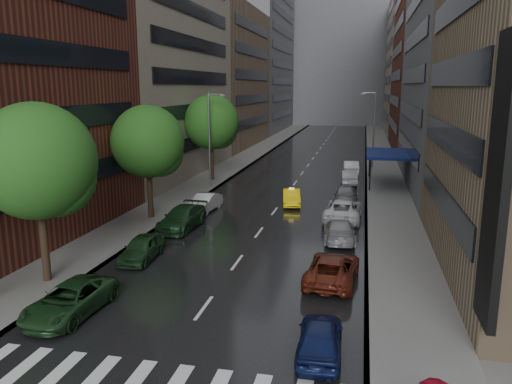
# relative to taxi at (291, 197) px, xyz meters

# --- Properties ---
(ground) EXTENTS (220.00, 220.00, 0.00)m
(ground) POSITION_rel_taxi_xyz_m (-1.00, -24.44, -0.66)
(ground) COLOR gray
(ground) RESTS_ON ground
(road) EXTENTS (14.00, 140.00, 0.01)m
(road) POSITION_rel_taxi_xyz_m (-1.00, 25.56, -0.65)
(road) COLOR black
(road) RESTS_ON ground
(sidewalk_left) EXTENTS (4.00, 140.00, 0.15)m
(sidewalk_left) POSITION_rel_taxi_xyz_m (-10.00, 25.56, -0.58)
(sidewalk_left) COLOR gray
(sidewalk_left) RESTS_ON ground
(sidewalk_right) EXTENTS (4.00, 140.00, 0.15)m
(sidewalk_right) POSITION_rel_taxi_xyz_m (8.00, 25.56, -0.58)
(sidewalk_right) COLOR gray
(sidewalk_right) RESTS_ON ground
(buildings_left) EXTENTS (8.00, 108.00, 38.00)m
(buildings_left) POSITION_rel_taxi_xyz_m (-16.00, 34.35, 15.33)
(buildings_left) COLOR maroon
(buildings_left) RESTS_ON ground
(buildings_right) EXTENTS (8.05, 109.10, 36.00)m
(buildings_right) POSITION_rel_taxi_xyz_m (14.00, 32.26, 14.38)
(buildings_right) COLOR #937A5B
(buildings_right) RESTS_ON ground
(building_far) EXTENTS (40.00, 14.00, 32.00)m
(building_far) POSITION_rel_taxi_xyz_m (-1.00, 93.56, 15.34)
(building_far) COLOR slate
(building_far) RESTS_ON ground
(tree_near) EXTENTS (5.65, 5.65, 9.01)m
(tree_near) POSITION_rel_taxi_xyz_m (-9.60, -19.29, 5.51)
(tree_near) COLOR #382619
(tree_near) RESTS_ON ground
(tree_mid) EXTENTS (5.28, 5.28, 8.42)m
(tree_mid) POSITION_rel_taxi_xyz_m (-9.60, -6.64, 5.10)
(tree_mid) COLOR #382619
(tree_mid) RESTS_ON ground
(tree_far) EXTENTS (5.59, 5.59, 8.91)m
(tree_far) POSITION_rel_taxi_xyz_m (-9.60, 8.92, 5.44)
(tree_far) COLOR #382619
(tree_far) RESTS_ON ground
(taxi) EXTENTS (2.05, 4.16, 1.31)m
(taxi) POSITION_rel_taxi_xyz_m (0.00, 0.00, 0.00)
(taxi) COLOR yellow
(taxi) RESTS_ON ground
(parked_cars_left) EXTENTS (2.49, 23.43, 1.52)m
(parked_cars_left) POSITION_rel_taxi_xyz_m (-6.40, -13.15, 0.06)
(parked_cars_left) COLOR #1A3A1C
(parked_cars_left) RESTS_ON ground
(parked_cars_right) EXTENTS (2.80, 43.99, 1.56)m
(parked_cars_right) POSITION_rel_taxi_xyz_m (4.40, -4.06, 0.07)
(parked_cars_right) COLOR #0E1844
(parked_cars_right) RESTS_ON ground
(street_lamp_left) EXTENTS (1.74, 0.22, 9.00)m
(street_lamp_left) POSITION_rel_taxi_xyz_m (-8.72, 5.56, 4.23)
(street_lamp_left) COLOR gray
(street_lamp_left) RESTS_ON sidewalk_left
(street_lamp_right) EXTENTS (1.74, 0.22, 9.00)m
(street_lamp_right) POSITION_rel_taxi_xyz_m (6.72, 20.56, 4.23)
(street_lamp_right) COLOR gray
(street_lamp_right) RESTS_ON sidewalk_right
(awning) EXTENTS (4.00, 8.00, 3.12)m
(awning) POSITION_rel_taxi_xyz_m (7.99, 10.56, 2.48)
(awning) COLOR navy
(awning) RESTS_ON sidewalk_right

